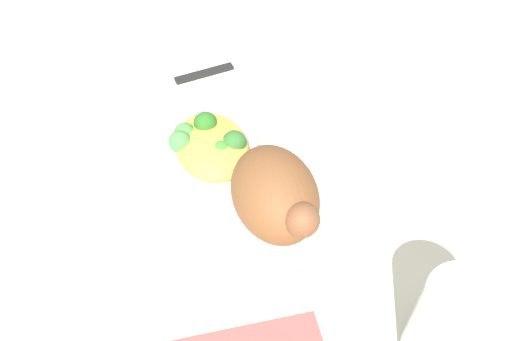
{
  "coord_description": "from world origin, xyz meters",
  "views": [
    {
      "loc": [
        0.35,
        -0.11,
        0.44
      ],
      "look_at": [
        0.0,
        0.0,
        0.02
      ],
      "focal_mm": 37.13,
      "sensor_mm": 36.0,
      "label": 1
    }
  ],
  "objects": [
    {
      "name": "ground_plane",
      "position": [
        0.0,
        0.0,
        0.0
      ],
      "size": [
        2.0,
        2.0,
        0.0
      ],
      "primitive_type": "plane",
      "color": "beige"
    },
    {
      "name": "knife",
      "position": [
        -0.21,
        0.03,
        0.0
      ],
      "size": [
        0.04,
        0.19,
        0.01
      ],
      "color": "black",
      "rests_on": "ground_plane"
    },
    {
      "name": "water_glass",
      "position": [
        0.23,
        0.09,
        0.05
      ],
      "size": [
        0.06,
        0.06,
        0.1
      ],
      "primitive_type": "cylinder",
      "color": "silver",
      "rests_on": "ground_plane"
    },
    {
      "name": "rice_pile",
      "position": [
        -0.03,
        0.05,
        0.04
      ],
      "size": [
        0.1,
        0.08,
        0.04
      ],
      "primitive_type": "ellipsoid",
      "color": "silver",
      "rests_on": "plate"
    },
    {
      "name": "fork",
      "position": [
        -0.18,
        0.03,
        0.0
      ],
      "size": [
        0.03,
        0.14,
        0.01
      ],
      "color": "silver",
      "rests_on": "ground_plane"
    },
    {
      "name": "roasted_chicken",
      "position": [
        0.06,
        -0.0,
        0.05
      ],
      "size": [
        0.12,
        0.08,
        0.08
      ],
      "color": "brown",
      "rests_on": "plate"
    },
    {
      "name": "mac_cheese_with_broccoli",
      "position": [
        -0.05,
        -0.04,
        0.03
      ],
      "size": [
        0.1,
        0.08,
        0.04
      ],
      "color": "gold",
      "rests_on": "plate"
    },
    {
      "name": "plate",
      "position": [
        0.0,
        0.0,
        0.01
      ],
      "size": [
        0.26,
        0.26,
        0.01
      ],
      "color": "white",
      "rests_on": "ground_plane"
    }
  ]
}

